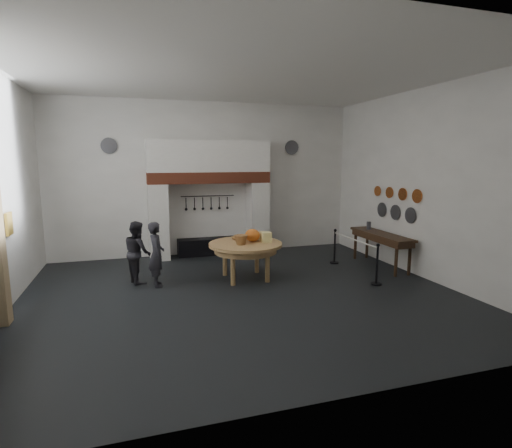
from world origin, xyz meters
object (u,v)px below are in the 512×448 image
object	(u,v)px
work_table	(245,244)
barrier_post_far	(335,247)
visitor_near	(156,254)
iron_range	(210,246)
barrier_post_near	(377,265)
visitor_far	(138,252)
side_table	(381,234)

from	to	relation	value
work_table	barrier_post_far	distance (m)	2.84
work_table	barrier_post_far	xyz separation A→B (m)	(2.73, 0.67, -0.39)
work_table	visitor_near	distance (m)	2.06
work_table	visitor_near	size ratio (longest dim) A/B	1.19
iron_range	barrier_post_near	bearing A→B (deg)	-52.33
visitor_far	side_table	size ratio (longest dim) A/B	0.65
visitor_near	barrier_post_near	distance (m)	4.99
work_table	barrier_post_far	world-z (taller)	barrier_post_far
visitor_near	visitor_far	world-z (taller)	visitor_near
iron_range	side_table	distance (m)	4.93
visitor_near	barrier_post_near	size ratio (longest dim) A/B	1.63
work_table	visitor_near	xyz separation A→B (m)	(-2.06, 0.06, -0.11)
work_table	visitor_near	world-z (taller)	visitor_near
work_table	side_table	size ratio (longest dim) A/B	0.79
barrier_post_far	iron_range	bearing A→B (deg)	147.02
work_table	visitor_near	bearing A→B (deg)	178.26
iron_range	barrier_post_far	size ratio (longest dim) A/B	2.11
barrier_post_far	visitor_near	bearing A→B (deg)	-172.75
visitor_near	barrier_post_near	xyz separation A→B (m)	(4.79, -1.39, -0.28)
visitor_near	visitor_far	distance (m)	0.57
work_table	side_table	distance (m)	3.74
visitor_far	work_table	bearing A→B (deg)	-117.30
visitor_near	side_table	bearing A→B (deg)	-96.00
side_table	work_table	bearing A→B (deg)	-179.76
iron_range	work_table	size ratio (longest dim) A/B	1.09
iron_range	side_table	xyz separation A→B (m)	(4.10, -2.66, 0.62)
iron_range	side_table	world-z (taller)	side_table
side_table	visitor_far	bearing A→B (deg)	175.87
visitor_far	barrier_post_far	size ratio (longest dim) A/B	1.60
work_table	visitor_far	bearing A→B (deg)	169.33
visitor_far	barrier_post_near	xyz separation A→B (m)	(5.19, -1.79, -0.27)
visitor_far	visitor_near	bearing A→B (deg)	-151.64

